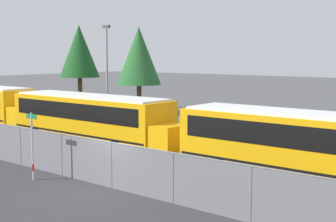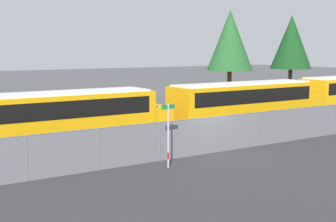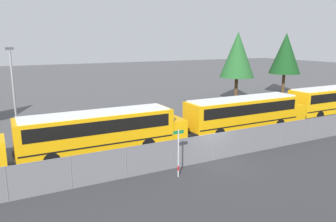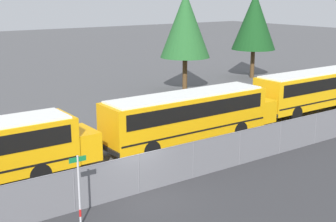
# 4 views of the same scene
# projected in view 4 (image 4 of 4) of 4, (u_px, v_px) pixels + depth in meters

# --- Properties ---
(ground_plane) EXTENTS (200.00, 200.00, 0.00)m
(ground_plane) POSITION_uv_depth(u_px,v_px,m) (139.00, 193.00, 21.31)
(ground_plane) COLOR #4C4C4F
(fence) EXTENTS (63.01, 0.07, 1.89)m
(fence) POSITION_uv_depth(u_px,v_px,m) (139.00, 174.00, 21.07)
(fence) COLOR #9EA0A5
(fence) RESTS_ON ground_plane
(school_bus_2) EXTENTS (12.14, 2.54, 3.11)m
(school_bus_2) POSITION_uv_depth(u_px,v_px,m) (190.00, 113.00, 28.12)
(school_bus_2) COLOR orange
(school_bus_2) RESTS_ON ground_plane
(school_bus_3) EXTENTS (12.14, 2.54, 3.11)m
(school_bus_3) POSITION_uv_depth(u_px,v_px,m) (316.00, 87.00, 35.89)
(school_bus_3) COLOR #EDA80F
(school_bus_3) RESTS_ON ground_plane
(street_sign) EXTENTS (0.70, 0.09, 2.91)m
(street_sign) POSITION_uv_depth(u_px,v_px,m) (79.00, 189.00, 17.96)
(street_sign) COLOR #B7B7BC
(street_sign) RESTS_ON ground_plane
(tree_0) EXTENTS (4.54, 4.54, 9.09)m
(tree_0) POSITION_uv_depth(u_px,v_px,m) (185.00, 25.00, 42.13)
(tree_0) COLOR #51381E
(tree_0) RESTS_ON ground_plane
(tree_1) EXTENTS (4.62, 4.62, 9.08)m
(tree_1) POSITION_uv_depth(u_px,v_px,m) (254.00, 21.00, 49.23)
(tree_1) COLOR #51381E
(tree_1) RESTS_ON ground_plane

